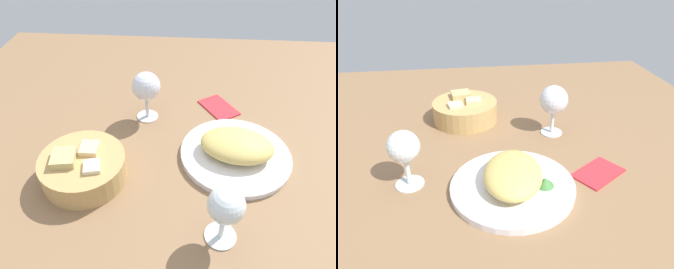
% 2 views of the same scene
% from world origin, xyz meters
% --- Properties ---
extents(ground_plane, '(1.40, 1.40, 0.02)m').
position_xyz_m(ground_plane, '(0.00, 0.00, -0.01)').
color(ground_plane, olive).
extents(plate, '(0.25, 0.25, 0.01)m').
position_xyz_m(plate, '(-0.13, -0.03, 0.01)').
color(plate, white).
rests_on(plate, ground_plane).
extents(omelette, '(0.18, 0.14, 0.05)m').
position_xyz_m(omelette, '(-0.13, -0.03, 0.04)').
color(omelette, '#D4B861').
rests_on(omelette, plate).
extents(lettuce_garnish, '(0.04, 0.04, 0.02)m').
position_xyz_m(lettuce_garnish, '(-0.14, -0.09, 0.02)').
color(lettuce_garnish, '#407B3C').
rests_on(lettuce_garnish, plate).
extents(bread_basket, '(0.18, 0.18, 0.07)m').
position_xyz_m(bread_basket, '(0.21, 0.06, 0.03)').
color(bread_basket, tan).
rests_on(bread_basket, ground_plane).
extents(wine_glass_near, '(0.07, 0.07, 0.13)m').
position_xyz_m(wine_glass_near, '(0.10, -0.17, 0.09)').
color(wine_glass_near, silver).
rests_on(wine_glass_near, ground_plane).
extents(wine_glass_far, '(0.07, 0.07, 0.13)m').
position_xyz_m(wine_glass_far, '(-0.08, 0.18, 0.09)').
color(wine_glass_far, silver).
rests_on(wine_glass_far, ground_plane).
extents(folded_napkin, '(0.12, 0.13, 0.01)m').
position_xyz_m(folded_napkin, '(-0.10, -0.23, 0.00)').
color(folded_napkin, red).
rests_on(folded_napkin, ground_plane).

